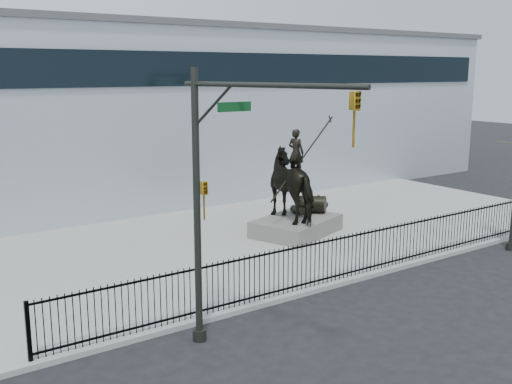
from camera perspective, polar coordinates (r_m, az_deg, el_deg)
ground at (r=20.13m, az=12.72°, el=-8.89°), size 120.00×120.00×0.00m
plaza at (r=25.08m, az=0.84°, el=-4.34°), size 30.00×12.00×0.15m
building at (r=35.58m, az=-11.57°, el=7.35°), size 44.00×14.00×9.00m
picket_fence at (r=20.65m, az=10.26°, el=-5.62°), size 22.10×0.10×1.50m
statue_plinth at (r=25.33m, az=3.87°, el=-3.23°), size 4.27×3.57×0.68m
equestrian_statue at (r=25.00m, az=4.01°, el=0.73°), size 4.42×3.54×3.95m
traffic_signal_left at (r=14.33m, az=-3.20°, el=-0.12°), size 1.52×4.84×7.00m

